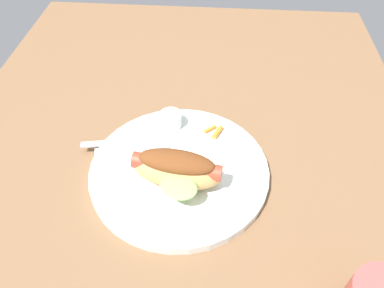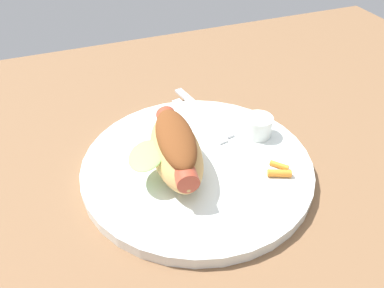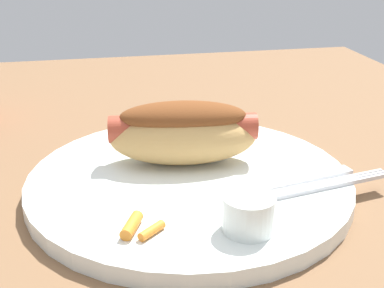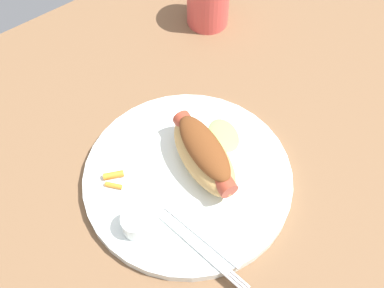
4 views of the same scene
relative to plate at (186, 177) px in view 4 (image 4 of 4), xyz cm
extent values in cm
cube|color=brown|center=(-3.10, -0.49, -1.70)|extent=(120.00, 90.00, 1.80)
cylinder|color=white|center=(0.00, 0.00, 0.00)|extent=(30.76, 30.76, 1.60)
ellipsoid|color=tan|center=(2.91, -0.39, 3.54)|extent=(8.11, 15.27, 5.47)
cylinder|color=#A33D28|center=(2.91, -0.39, 4.49)|extent=(4.61, 14.71, 2.69)
ellipsoid|color=brown|center=(2.91, -0.39, 5.70)|extent=(6.28, 12.90, 2.84)
ellipsoid|color=#7FC65B|center=(6.96, 0.19, 4.63)|extent=(6.21, 7.15, 1.25)
cylinder|color=white|center=(-10.45, -3.12, 2.26)|extent=(4.12, 4.12, 2.93)
cube|color=silver|center=(-5.45, -9.67, 1.00)|extent=(3.40, 12.19, 0.40)
cube|color=silver|center=(-4.49, -17.32, 1.00)|extent=(0.88, 3.20, 0.40)
cube|color=silver|center=(-4.05, -17.24, 1.00)|extent=(0.88, 3.20, 0.40)
cube|color=silver|center=(-3.61, -17.15, 1.00)|extent=(0.88, 3.20, 0.40)
cube|color=silver|center=(-3.68, -9.35, 0.98)|extent=(4.13, 13.24, 0.36)
cylinder|color=orange|center=(-8.81, 5.79, 1.29)|extent=(3.14, 2.10, 0.97)
cylinder|color=orange|center=(-9.67, 4.33, 1.16)|extent=(2.17, 2.34, 0.72)
cylinder|color=#D84C47|center=(22.91, 25.13, 4.02)|extent=(7.57, 7.57, 9.64)
camera|label=1|loc=(41.09, 4.96, 49.55)|focal=34.84mm
camera|label=2|loc=(14.99, 36.56, 35.66)|focal=37.15mm
camera|label=3|loc=(-43.24, 8.01, 22.58)|focal=48.00mm
camera|label=4|loc=(-22.51, -32.54, 67.71)|focal=49.54mm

